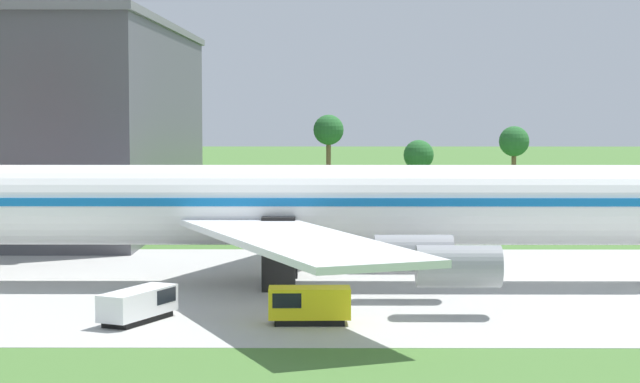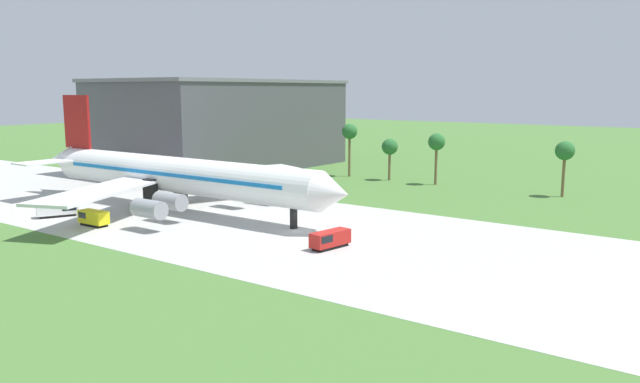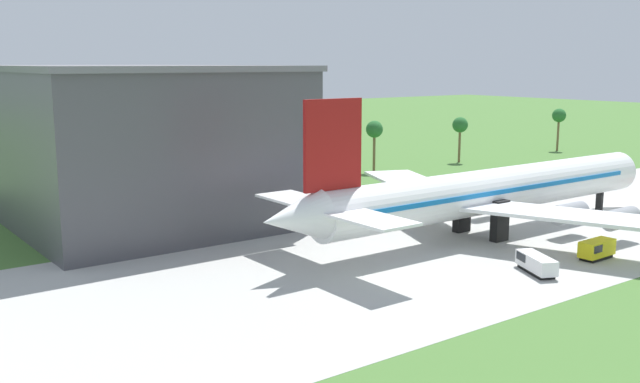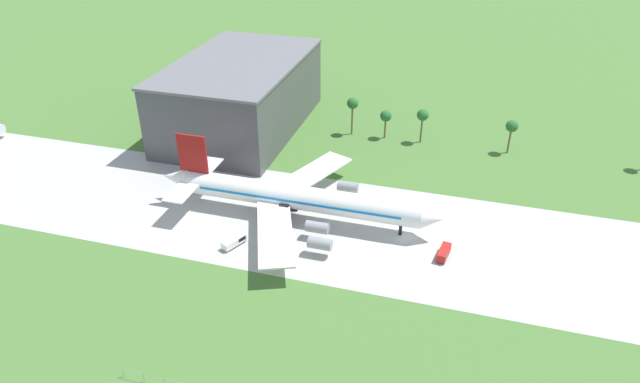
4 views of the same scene
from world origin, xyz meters
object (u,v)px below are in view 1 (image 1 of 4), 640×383
fuel_truck (140,304)px  terminal_building (17,124)px  catering_van (307,304)px  jet_airliner (303,206)px

fuel_truck → terminal_building: 66.78m
catering_van → jet_airliner: bearing=92.0°
jet_airliner → fuel_truck: size_ratio=11.22×
jet_airliner → catering_van: bearing=-88.0°
jet_airliner → fuel_truck: bearing=-123.0°
catering_van → terminal_building: bearing=118.8°
jet_airliner → terminal_building: bearing=125.9°
catering_van → terminal_building: 71.83m
catering_van → fuel_truck: bearing=175.4°
jet_airliner → fuel_truck: 18.53m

